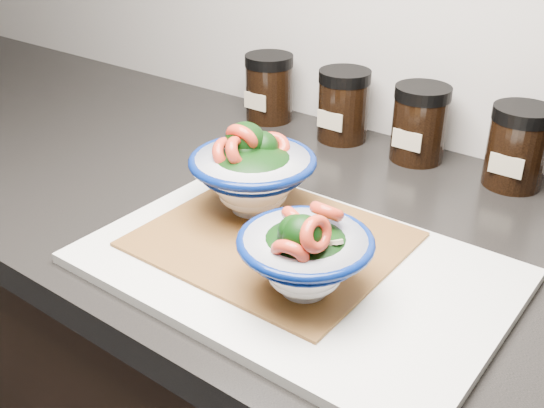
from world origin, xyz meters
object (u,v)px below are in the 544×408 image
Objects in this scene: bowl_right at (305,254)px; spice_jar_c at (420,123)px; bowl_left at (252,172)px; spice_jar_a at (269,88)px; cutting_board at (294,266)px; spice_jar_b at (343,105)px; spice_jar_d at (518,147)px.

bowl_right is 1.20× the size of spice_jar_c.
bowl_left is 1.37× the size of spice_jar_a.
spice_jar_a is 1.00× the size of spice_jar_c.
spice_jar_b is at bearing 113.94° from cutting_board.
spice_jar_d is (0.12, 0.36, 0.05)m from cutting_board.
spice_jar_d is at bearing 71.73° from cutting_board.
spice_jar_b is 0.28m from spice_jar_d.
spice_jar_c is (0.13, 0.00, 0.00)m from spice_jar_b.
bowl_right reaches higher than cutting_board.
spice_jar_d is (0.23, 0.29, -0.01)m from bowl_left.
spice_jar_b is at bearing 99.52° from bowl_left.
spice_jar_d is (0.28, 0.00, 0.00)m from spice_jar_b.
spice_jar_b is (0.15, 0.00, 0.00)m from spice_jar_a.
cutting_board is at bearing -66.06° from spice_jar_b.
bowl_right is 1.20× the size of spice_jar_d.
spice_jar_c is at bearing 0.00° from spice_jar_a.
spice_jar_d is (0.08, 0.40, -0.00)m from bowl_right.
spice_jar_a is at bearing 123.99° from bowl_left.
spice_jar_a is 1.00× the size of spice_jar_b.
spice_jar_a is (-0.20, 0.29, -0.01)m from bowl_left.
spice_jar_c is (0.28, 0.00, 0.00)m from spice_jar_a.
bowl_left is (-0.11, 0.06, 0.06)m from cutting_board.
cutting_board is at bearing 134.31° from bowl_right.
bowl_left reaches higher than spice_jar_d.
cutting_board is 0.36m from spice_jar_c.
spice_jar_c is (-0.03, 0.36, 0.05)m from cutting_board.
bowl_right is at bearing -48.90° from spice_jar_a.
bowl_left is 0.30m from spice_jar_c.
spice_jar_b is (-0.05, 0.29, -0.01)m from bowl_left.
bowl_right is at bearing -63.42° from spice_jar_b.
bowl_left is 0.35m from spice_jar_a.
bowl_left is 0.18m from bowl_right.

